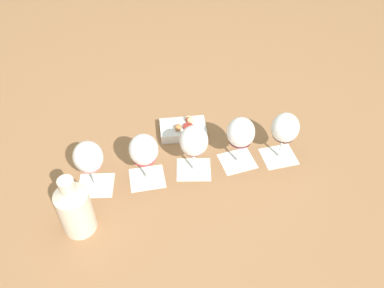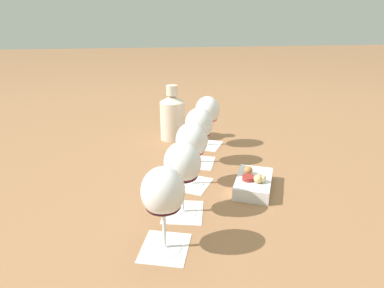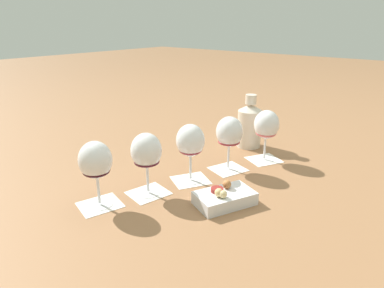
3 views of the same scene
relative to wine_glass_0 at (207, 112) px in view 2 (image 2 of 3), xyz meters
name	(u,v)px [view 2 (image 2 of 3)]	position (x,y,z in m)	size (l,w,h in m)	color
ground_plane	(191,183)	(0.28, -0.09, -0.12)	(8.00, 8.00, 0.00)	#936642
tasting_card_0	(207,145)	(0.00, 0.00, -0.12)	(0.14, 0.13, 0.00)	white
tasting_card_1	(199,162)	(0.15, -0.05, -0.12)	(0.13, 0.12, 0.00)	white
tasting_card_2	(193,184)	(0.29, -0.09, -0.12)	(0.14, 0.13, 0.00)	white
tasting_card_3	(183,212)	(0.43, -0.13, -0.12)	(0.12, 0.11, 0.00)	white
tasting_card_4	(165,247)	(0.55, -0.19, -0.12)	(0.13, 0.12, 0.00)	white
wine_glass_0	(207,112)	(0.00, 0.00, 0.00)	(0.09, 0.09, 0.18)	white
wine_glass_1	(199,126)	(0.15, -0.05, 0.00)	(0.09, 0.09, 0.18)	white
wine_glass_2	(193,143)	(0.29, -0.09, 0.00)	(0.09, 0.09, 0.18)	white
wine_glass_3	(182,166)	(0.43, -0.13, 0.00)	(0.09, 0.09, 0.18)	white
wine_glass_4	(163,195)	(0.55, -0.19, 0.00)	(0.09, 0.09, 0.18)	white
ceramic_vase	(172,116)	(-0.09, -0.11, -0.03)	(0.09, 0.09, 0.20)	beige
snack_dish	(254,183)	(0.34, 0.07, -0.10)	(0.18, 0.14, 0.06)	silver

